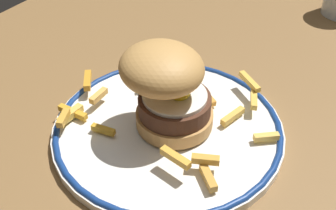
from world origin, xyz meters
The scene contains 4 objects.
ground_plane centered at (0.00, 0.00, -2.00)cm, with size 145.74×83.70×4.00cm, color brown.
dinner_plate centered at (-1.57, -3.02, 0.84)cm, with size 29.16×29.16×1.60cm.
burger centered at (-1.55, -2.98, 7.31)cm, with size 13.73×13.82×11.30cm.
fries_pile centered at (-0.58, -1.37, 2.53)cm, with size 21.59×27.88×2.50cm.
Camera 1 is at (-34.72, -23.73, 36.46)cm, focal length 44.43 mm.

